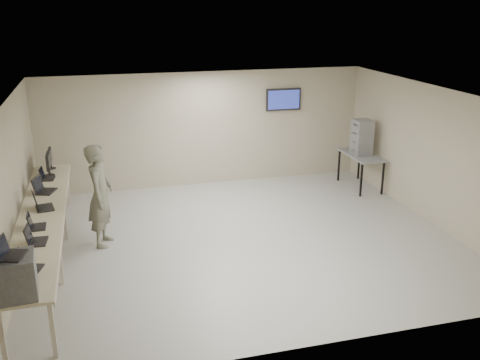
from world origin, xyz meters
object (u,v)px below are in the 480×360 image
object	(u,v)px
soldier	(101,196)
side_table	(361,157)
equipment_box	(17,276)
workbench	(43,219)

from	to	relation	value
soldier	side_table	bearing A→B (deg)	-59.57
soldier	equipment_box	bearing A→B (deg)	177.02
workbench	soldier	bearing A→B (deg)	26.80
workbench	equipment_box	size ratio (longest dim) A/B	11.13
side_table	equipment_box	bearing A→B (deg)	-145.82
workbench	soldier	distance (m)	1.12
equipment_box	soldier	distance (m)	3.41
equipment_box	side_table	distance (m)	8.77
workbench	side_table	size ratio (longest dim) A/B	4.23
workbench	equipment_box	bearing A→B (deg)	-91.32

